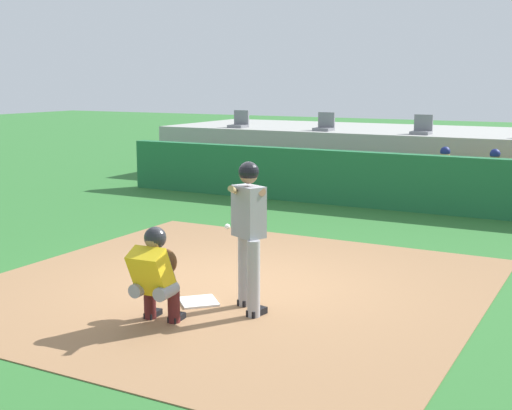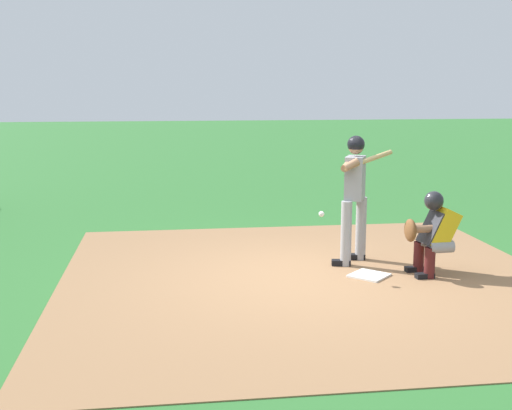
% 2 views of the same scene
% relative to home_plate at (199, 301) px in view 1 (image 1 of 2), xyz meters
% --- Properties ---
extents(ground_plane, '(80.00, 80.00, 0.00)m').
position_rel_home_plate_xyz_m(ground_plane, '(0.00, 0.80, -0.02)').
color(ground_plane, '#2D6B2D').
extents(dirt_infield, '(6.40, 6.40, 0.01)m').
position_rel_home_plate_xyz_m(dirt_infield, '(0.00, 0.80, -0.02)').
color(dirt_infield, '#936B47').
rests_on(dirt_infield, ground).
extents(home_plate, '(0.62, 0.62, 0.02)m').
position_rel_home_plate_xyz_m(home_plate, '(0.00, 0.00, 0.00)').
color(home_plate, white).
rests_on(home_plate, dirt_infield).
extents(batter_at_plate, '(0.57, 0.89, 1.80)m').
position_rel_home_plate_xyz_m(batter_at_plate, '(0.69, 0.02, 1.01)').
color(batter_at_plate, '#99999E').
rests_on(batter_at_plate, ground).
extents(catcher_crouched, '(0.50, 1.85, 1.13)m').
position_rel_home_plate_xyz_m(catcher_crouched, '(-0.02, -0.83, 0.59)').
color(catcher_crouched, gray).
rests_on(catcher_crouched, ground).
extents(dugout_wall, '(13.00, 0.30, 1.20)m').
position_rel_home_plate_xyz_m(dugout_wall, '(0.00, 7.30, 0.58)').
color(dugout_wall, '#1E6638').
rests_on(dugout_wall, ground).
extents(dugout_bench, '(11.80, 0.44, 0.45)m').
position_rel_home_plate_xyz_m(dugout_bench, '(0.00, 8.30, 0.20)').
color(dugout_bench, olive).
rests_on(dugout_bench, ground).
extents(dugout_player_0, '(0.49, 0.70, 1.30)m').
position_rel_home_plate_xyz_m(dugout_player_0, '(1.04, 8.14, 0.65)').
color(dugout_player_0, '#939399').
rests_on(dugout_player_0, ground).
extents(dugout_player_1, '(0.49, 0.70, 1.30)m').
position_rel_home_plate_xyz_m(dugout_player_1, '(2.08, 8.14, 0.65)').
color(dugout_player_1, '#939399').
rests_on(dugout_player_1, ground).
extents(stands_platform, '(15.00, 4.40, 1.40)m').
position_rel_home_plate_xyz_m(stands_platform, '(0.00, 11.70, 0.68)').
color(stands_platform, '#9E9E99').
rests_on(stands_platform, ground).
extents(stadium_seat_0, '(0.46, 0.46, 0.48)m').
position_rel_home_plate_xyz_m(stadium_seat_0, '(-5.20, 10.18, 1.51)').
color(stadium_seat_0, slate).
rests_on(stadium_seat_0, stands_platform).
extents(stadium_seat_1, '(0.46, 0.46, 0.48)m').
position_rel_home_plate_xyz_m(stadium_seat_1, '(-2.60, 10.18, 1.51)').
color(stadium_seat_1, slate).
rests_on(stadium_seat_1, stands_platform).
extents(stadium_seat_2, '(0.46, 0.46, 0.48)m').
position_rel_home_plate_xyz_m(stadium_seat_2, '(0.00, 10.18, 1.51)').
color(stadium_seat_2, slate).
rests_on(stadium_seat_2, stands_platform).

